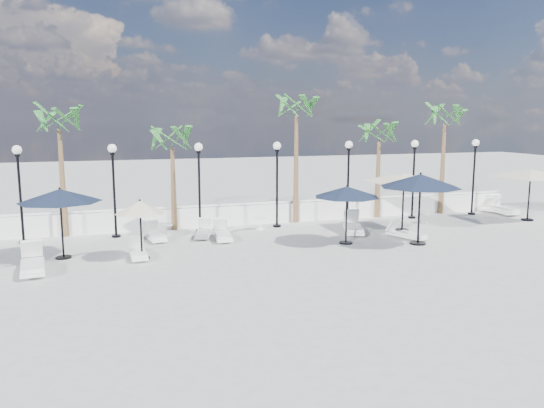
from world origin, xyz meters
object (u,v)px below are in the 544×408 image
object	(u,v)px
lounger_0	(32,264)
lounger_4	(222,234)
parasol_cream_sq_a	(404,174)
parasol_cream_small	(140,208)
parasol_navy_mid	(347,192)
lounger_8	(500,209)
parasol_cream_sq_b	(531,170)
lounger_3	(203,232)
lounger_1	(138,252)
lounger_7	(500,209)
lounger_5	(406,234)
lounger_6	(353,227)
parasol_navy_right	(420,181)
parasol_navy_left	(60,196)
lounger_2	(155,235)

from	to	relation	value
lounger_0	lounger_4	bearing A→B (deg)	15.38
parasol_cream_sq_a	parasol_cream_small	distance (m)	11.30
parasol_cream_sq_a	lounger_0	bearing A→B (deg)	-171.98
lounger_0	parasol_navy_mid	distance (m)	11.39
lounger_8	parasol_cream_small	bearing A→B (deg)	170.92
parasol_cream_sq_a	parasol_cream_sq_b	size ratio (longest dim) A/B	1.04
lounger_3	lounger_1	bearing A→B (deg)	-120.91
lounger_7	lounger_5	bearing A→B (deg)	-149.02
lounger_6	parasol_cream_sq_b	xyz separation A→B (m)	(9.31, 0.10, 2.19)
lounger_1	lounger_5	world-z (taller)	lounger_5
lounger_5	lounger_8	xyz separation A→B (m)	(7.72, 3.62, 0.03)
lounger_0	parasol_cream_sq_b	xyz separation A→B (m)	(21.67, 2.34, 2.19)
lounger_5	lounger_7	xyz separation A→B (m)	(7.73, 3.62, 0.06)
lounger_0	parasol_cream_sq_a	bearing A→B (deg)	1.68
lounger_3	parasol_navy_right	size ratio (longest dim) A/B	0.57
lounger_5	lounger_4	bearing A→B (deg)	141.81
parasol_navy_left	parasol_navy_right	size ratio (longest dim) A/B	0.90
lounger_1	parasol_navy_left	distance (m)	3.29
lounger_3	parasol_navy_left	world-z (taller)	parasol_navy_left
lounger_1	parasol_cream_sq_a	world-z (taller)	parasol_cream_sq_a
lounger_2	lounger_5	distance (m)	10.19
parasol_navy_left	parasol_cream_sq_b	distance (m)	20.86
lounger_3	parasol_cream_sq_a	xyz separation A→B (m)	(8.51, -1.38, 2.29)
lounger_5	lounger_6	world-z (taller)	lounger_6
lounger_1	parasol_cream_sq_a	distance (m)	11.61
lounger_2	parasol_navy_right	world-z (taller)	parasol_navy_right
lounger_1	parasol_cream_small	distance (m)	1.61
lounger_0	lounger_5	distance (m)	13.95
lounger_3	parasol_cream_small	world-z (taller)	parasol_cream_small
lounger_4	lounger_7	size ratio (longest dim) A/B	0.86
lounger_0	lounger_3	size ratio (longest dim) A/B	1.24
lounger_0	parasol_cream_small	size ratio (longest dim) A/B	1.05
lounger_4	parasol_cream_sq_a	bearing A→B (deg)	0.47
lounger_5	lounger_7	world-z (taller)	lounger_7
lounger_2	lounger_3	xyz separation A→B (m)	(1.98, 0.02, -0.01)
parasol_navy_right	parasol_cream_small	size ratio (longest dim) A/B	1.49
lounger_6	lounger_7	xyz separation A→B (m)	(9.32, 2.00, 0.00)
lounger_7	parasol_navy_right	bearing A→B (deg)	-143.73
lounger_2	lounger_8	distance (m)	17.54
lounger_5	lounger_0	bearing A→B (deg)	160.44
lounger_0	parasol_cream_sq_b	distance (m)	21.90
lounger_4	lounger_5	world-z (taller)	lounger_4
lounger_3	lounger_4	distance (m)	0.99
lounger_3	lounger_8	bearing A→B (deg)	18.63
lounger_2	parasol_cream_sq_a	world-z (taller)	parasol_cream_sq_a
parasol_navy_mid	parasol_cream_sq_a	world-z (taller)	parasol_cream_sq_a
lounger_4	parasol_navy_left	xyz separation A→B (m)	(-5.93, -1.12, 1.97)
parasol_cream_sq_b	lounger_8	bearing A→B (deg)	90.22
lounger_8	parasol_cream_sq_a	distance (m)	7.70
lounger_5	parasol_cream_sq_b	xyz separation A→B (m)	(7.73, 1.72, 2.24)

